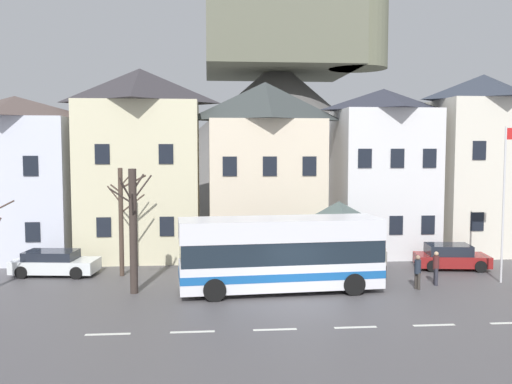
{
  "coord_description": "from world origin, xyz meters",
  "views": [
    {
      "loc": [
        -3.91,
        -22.57,
        6.63
      ],
      "look_at": [
        -1.47,
        5.76,
        4.39
      ],
      "focal_mm": 39.44,
      "sensor_mm": 36.0,
      "label": 1
    }
  ],
  "objects_px": {
    "townhouse_04": "(481,164)",
    "parked_car_00": "(54,263)",
    "townhouse_01": "(141,163)",
    "pedestrian_00": "(418,270)",
    "hilltop_castle": "(279,129)",
    "flagpole": "(505,194)",
    "bare_tree_01": "(122,218)",
    "transit_bus": "(280,255)",
    "parked_car_01": "(451,257)",
    "bare_tree_02": "(133,229)",
    "bus_shelter": "(339,214)",
    "townhouse_00": "(17,178)",
    "townhouse_02": "(265,170)",
    "public_bench": "(361,253)",
    "pedestrian_01": "(436,268)",
    "pedestrian_02": "(384,262)",
    "townhouse_03": "(382,172)"
  },
  "relations": [
    {
      "from": "townhouse_04",
      "to": "parked_car_00",
      "type": "relative_size",
      "value": 2.49
    },
    {
      "from": "townhouse_01",
      "to": "pedestrian_00",
      "type": "distance_m",
      "value": 17.43
    },
    {
      "from": "hilltop_castle",
      "to": "townhouse_04",
      "type": "bearing_deg",
      "value": -63.98
    },
    {
      "from": "flagpole",
      "to": "bare_tree_01",
      "type": "height_order",
      "value": "flagpole"
    },
    {
      "from": "transit_bus",
      "to": "flagpole",
      "type": "relative_size",
      "value": 1.23
    },
    {
      "from": "parked_car_01",
      "to": "bare_tree_02",
      "type": "height_order",
      "value": "bare_tree_02"
    },
    {
      "from": "townhouse_01",
      "to": "bus_shelter",
      "type": "xyz_separation_m",
      "value": [
        11.06,
        -5.15,
        -2.63
      ]
    },
    {
      "from": "parked_car_00",
      "to": "bare_tree_02",
      "type": "bearing_deg",
      "value": -34.34
    },
    {
      "from": "townhouse_00",
      "to": "townhouse_02",
      "type": "distance_m",
      "value": 14.79
    },
    {
      "from": "townhouse_02",
      "to": "bus_shelter",
      "type": "relative_size",
      "value": 2.81
    },
    {
      "from": "transit_bus",
      "to": "public_bench",
      "type": "height_order",
      "value": "transit_bus"
    },
    {
      "from": "pedestrian_00",
      "to": "flagpole",
      "type": "xyz_separation_m",
      "value": [
        4.66,
        0.9,
        3.5
      ]
    },
    {
      "from": "bus_shelter",
      "to": "parked_car_00",
      "type": "distance_m",
      "value": 15.21
    },
    {
      "from": "hilltop_castle",
      "to": "pedestrian_01",
      "type": "height_order",
      "value": "hilltop_castle"
    },
    {
      "from": "pedestrian_02",
      "to": "townhouse_04",
      "type": "bearing_deg",
      "value": 39.51
    },
    {
      "from": "pedestrian_00",
      "to": "transit_bus",
      "type": "bearing_deg",
      "value": 178.76
    },
    {
      "from": "bus_shelter",
      "to": "bare_tree_02",
      "type": "height_order",
      "value": "bare_tree_02"
    },
    {
      "from": "pedestrian_01",
      "to": "flagpole",
      "type": "distance_m",
      "value": 4.97
    },
    {
      "from": "townhouse_02",
      "to": "townhouse_03",
      "type": "xyz_separation_m",
      "value": [
        7.39,
        0.1,
        -0.16
      ]
    },
    {
      "from": "parked_car_01",
      "to": "pedestrian_00",
      "type": "height_order",
      "value": "pedestrian_00"
    },
    {
      "from": "pedestrian_02",
      "to": "bare_tree_01",
      "type": "bearing_deg",
      "value": 171.02
    },
    {
      "from": "parked_car_00",
      "to": "flagpole",
      "type": "distance_m",
      "value": 23.04
    },
    {
      "from": "pedestrian_01",
      "to": "bare_tree_02",
      "type": "relative_size",
      "value": 0.29
    },
    {
      "from": "hilltop_castle",
      "to": "pedestrian_02",
      "type": "xyz_separation_m",
      "value": [
        1.76,
        -27.9,
        -7.51
      ]
    },
    {
      "from": "townhouse_04",
      "to": "flagpole",
      "type": "bearing_deg",
      "value": -109.13
    },
    {
      "from": "public_bench",
      "to": "townhouse_04",
      "type": "bearing_deg",
      "value": 14.75
    },
    {
      "from": "townhouse_04",
      "to": "hilltop_castle",
      "type": "distance_m",
      "value": 23.46
    },
    {
      "from": "bare_tree_02",
      "to": "townhouse_04",
      "type": "bearing_deg",
      "value": 22.51
    },
    {
      "from": "parked_car_00",
      "to": "bare_tree_02",
      "type": "distance_m",
      "value": 6.59
    },
    {
      "from": "townhouse_01",
      "to": "townhouse_02",
      "type": "height_order",
      "value": "townhouse_01"
    },
    {
      "from": "townhouse_01",
      "to": "flagpole",
      "type": "bearing_deg",
      "value": -24.89
    },
    {
      "from": "pedestrian_01",
      "to": "pedestrian_02",
      "type": "bearing_deg",
      "value": 150.11
    },
    {
      "from": "pedestrian_00",
      "to": "bare_tree_02",
      "type": "distance_m",
      "value": 13.33
    },
    {
      "from": "parked_car_00",
      "to": "bare_tree_01",
      "type": "relative_size",
      "value": 0.8
    },
    {
      "from": "townhouse_04",
      "to": "hilltop_castle",
      "type": "relative_size",
      "value": 0.32
    },
    {
      "from": "townhouse_04",
      "to": "hilltop_castle",
      "type": "bearing_deg",
      "value": 116.02
    },
    {
      "from": "townhouse_01",
      "to": "pedestrian_02",
      "type": "bearing_deg",
      "value": -30.42
    },
    {
      "from": "townhouse_04",
      "to": "pedestrian_02",
      "type": "height_order",
      "value": "townhouse_04"
    },
    {
      "from": "townhouse_03",
      "to": "parked_car_01",
      "type": "height_order",
      "value": "townhouse_03"
    },
    {
      "from": "hilltop_castle",
      "to": "bare_tree_02",
      "type": "height_order",
      "value": "hilltop_castle"
    },
    {
      "from": "hilltop_castle",
      "to": "townhouse_03",
      "type": "bearing_deg",
      "value": -79.41
    },
    {
      "from": "parked_car_01",
      "to": "townhouse_04",
      "type": "bearing_deg",
      "value": 57.79
    },
    {
      "from": "townhouse_01",
      "to": "parked_car_00",
      "type": "relative_size",
      "value": 2.54
    },
    {
      "from": "bus_shelter",
      "to": "pedestrian_02",
      "type": "relative_size",
      "value": 2.26
    },
    {
      "from": "townhouse_01",
      "to": "pedestrian_01",
      "type": "bearing_deg",
      "value": -30.34
    },
    {
      "from": "townhouse_04",
      "to": "pedestrian_00",
      "type": "bearing_deg",
      "value": -129.82
    },
    {
      "from": "townhouse_00",
      "to": "pedestrian_02",
      "type": "xyz_separation_m",
      "value": [
        20.05,
        -7.19,
        -3.89
      ]
    },
    {
      "from": "flagpole",
      "to": "transit_bus",
      "type": "bearing_deg",
      "value": -176.09
    },
    {
      "from": "hilltop_castle",
      "to": "pedestrian_00",
      "type": "bearing_deg",
      "value": -84.7
    },
    {
      "from": "townhouse_03",
      "to": "parked_car_00",
      "type": "distance_m",
      "value": 19.96
    }
  ]
}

